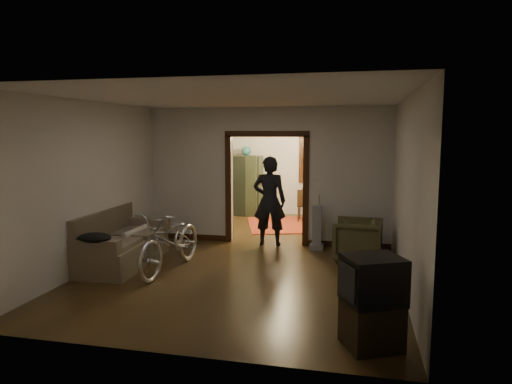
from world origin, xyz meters
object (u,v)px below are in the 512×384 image
(person, at_px, (269,201))
(desk, at_px, (324,203))
(sofa, at_px, (122,238))
(armchair, at_px, (357,240))
(bicycle, at_px, (171,240))
(locker, at_px, (246,186))

(person, xyz_separation_m, desk, (0.86, 3.28, -0.50))
(sofa, relative_size, person, 1.12)
(armchair, relative_size, desk, 0.76)
(sofa, height_order, bicycle, bicycle)
(person, bearing_deg, bicycle, 55.46)
(sofa, height_order, person, person)
(person, xyz_separation_m, locker, (-1.27, 3.23, -0.08))
(bicycle, bearing_deg, person, 63.99)
(desk, bearing_deg, bicycle, -94.24)
(locker, bearing_deg, person, -54.87)
(person, bearing_deg, sofa, 36.94)
(sofa, relative_size, bicycle, 1.04)
(armchair, height_order, desk, desk)
(person, relative_size, desk, 1.65)
(bicycle, height_order, armchair, bicycle)
(locker, xyz_separation_m, desk, (2.13, 0.05, -0.42))
(armchair, bearing_deg, bicycle, -62.25)
(bicycle, bearing_deg, locker, 95.00)
(desk, bearing_deg, person, -87.54)
(armchair, height_order, locker, locker)
(bicycle, distance_m, desk, 5.78)
(bicycle, relative_size, desk, 1.78)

